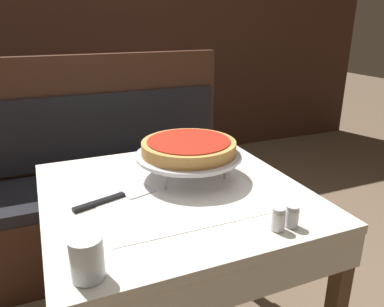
{
  "coord_description": "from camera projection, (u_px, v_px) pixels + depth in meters",
  "views": [
    {
      "loc": [
        -0.4,
        -1.1,
        1.31
      ],
      "look_at": [
        0.09,
        0.05,
        0.86
      ],
      "focal_mm": 35.0,
      "sensor_mm": 36.0,
      "label": 1
    }
  ],
  "objects": [
    {
      "name": "dining_table_front",
      "position": [
        174.0,
        213.0,
        1.32
      ],
      "size": [
        0.87,
        0.87,
        0.75
      ],
      "color": "beige",
      "rests_on": "ground_plane"
    },
    {
      "name": "dining_table_rear",
      "position": [
        133.0,
        109.0,
        3.01
      ],
      "size": [
        0.69,
        0.69,
        0.74
      ],
      "color": "red",
      "rests_on": "ground_plane"
    },
    {
      "name": "booth_bench",
      "position": [
        111.0,
        199.0,
        2.15
      ],
      "size": [
        1.46,
        0.53,
        1.12
      ],
      "color": "#3D2316",
      "rests_on": "ground_plane"
    },
    {
      "name": "back_wall_panel",
      "position": [
        78.0,
        32.0,
        3.12
      ],
      "size": [
        6.0,
        0.04,
        2.4
      ],
      "primitive_type": "cube",
      "color": "#3D2319",
      "rests_on": "ground_plane"
    },
    {
      "name": "pizza_pan_stand",
      "position": [
        189.0,
        156.0,
        1.36
      ],
      "size": [
        0.39,
        0.39,
        0.09
      ],
      "color": "#ADADB2",
      "rests_on": "dining_table_front"
    },
    {
      "name": "deep_dish_pizza",
      "position": [
        189.0,
        147.0,
        1.35
      ],
      "size": [
        0.34,
        0.34,
        0.05
      ],
      "color": "#C68E47",
      "rests_on": "pizza_pan_stand"
    },
    {
      "name": "pizza_server",
      "position": [
        117.0,
        197.0,
        1.23
      ],
      "size": [
        0.28,
        0.13,
        0.01
      ],
      "color": "#BCBCC1",
      "rests_on": "dining_table_front"
    },
    {
      "name": "water_glass_near",
      "position": [
        87.0,
        258.0,
        0.84
      ],
      "size": [
        0.08,
        0.08,
        0.1
      ],
      "color": "silver",
      "rests_on": "dining_table_front"
    },
    {
      "name": "salt_shaker",
      "position": [
        278.0,
        219.0,
        1.03
      ],
      "size": [
        0.04,
        0.04,
        0.07
      ],
      "color": "silver",
      "rests_on": "dining_table_front"
    },
    {
      "name": "pepper_shaker",
      "position": [
        292.0,
        216.0,
        1.05
      ],
      "size": [
        0.04,
        0.04,
        0.06
      ],
      "color": "silver",
      "rests_on": "dining_table_front"
    },
    {
      "name": "condiment_caddy",
      "position": [
        136.0,
        89.0,
        2.98
      ],
      "size": [
        0.14,
        0.14,
        0.15
      ],
      "color": "black",
      "rests_on": "dining_table_rear"
    }
  ]
}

